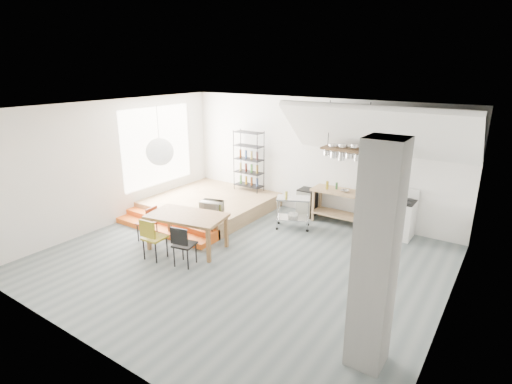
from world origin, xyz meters
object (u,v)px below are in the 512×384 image
Objects in this scene: stove at (400,218)px; rolling_cart at (293,208)px; dining_table at (187,219)px; mini_fridge at (307,202)px.

rolling_cart is (-2.42, -0.97, 0.05)m from stove.
dining_table is 2.78m from rolling_cart.
stove is 5.09m from dining_table.
stove is at bearing -0.99° from mini_fridge.
rolling_cart is at bearing -83.41° from mini_fridge.
rolling_cart is 1.03m from mini_fridge.
mini_fridge is (-2.54, 0.04, -0.10)m from stove.
rolling_cart is at bearing 48.78° from dining_table.
rolling_cart is at bearing -158.22° from stove.
stove is 1.25× the size of rolling_cart.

